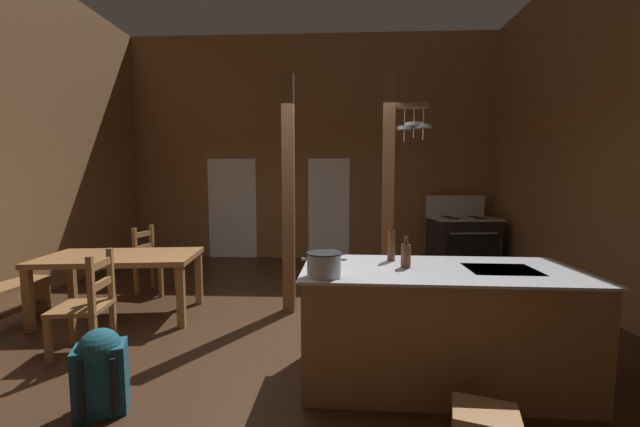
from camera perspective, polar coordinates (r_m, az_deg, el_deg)
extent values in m
cube|color=#382316|center=(4.06, -5.42, -19.01)|extent=(8.10, 8.52, 0.10)
cube|color=brown|center=(7.64, -1.37, 10.00)|extent=(8.10, 0.14, 4.50)
cube|color=white|center=(7.85, -13.44, 0.76)|extent=(1.00, 0.01, 2.05)
cube|color=white|center=(7.54, 1.37, 0.73)|extent=(0.84, 0.01, 2.05)
cube|color=olive|center=(3.22, 17.84, -16.23)|extent=(2.12, 0.95, 0.90)
cube|color=#B7BABF|center=(3.08, 18.08, -8.24)|extent=(2.18, 1.01, 0.02)
cube|color=black|center=(3.23, 26.32, -7.76)|extent=(0.53, 0.41, 0.00)
cube|color=black|center=(3.76, 16.01, -19.56)|extent=(2.00, 0.09, 0.10)
cube|color=black|center=(7.25, 21.21, -4.38)|extent=(1.18, 0.88, 0.90)
cube|color=black|center=(6.92, 22.55, -5.13)|extent=(0.93, 0.11, 0.52)
cylinder|color=#B7BABF|center=(6.85, 22.73, -2.86)|extent=(0.82, 0.12, 0.02)
cube|color=#B7BABF|center=(7.19, 21.33, -0.72)|extent=(1.22, 0.92, 0.03)
cube|color=#B7BABF|center=(7.50, 20.22, 1.11)|extent=(1.14, 0.17, 0.40)
cylinder|color=black|center=(7.16, 23.65, -0.67)|extent=(0.22, 0.22, 0.01)
cylinder|color=black|center=(6.95, 20.02, -0.71)|extent=(0.22, 0.22, 0.01)
cylinder|color=black|center=(7.43, 22.57, -0.43)|extent=(0.22, 0.22, 0.01)
cylinder|color=black|center=(7.23, 19.05, -0.47)|extent=(0.22, 0.22, 0.01)
cylinder|color=black|center=(7.00, 25.15, -1.80)|extent=(0.05, 0.03, 0.04)
cylinder|color=black|center=(6.89, 23.55, -1.84)|extent=(0.05, 0.03, 0.04)
cylinder|color=black|center=(6.80, 21.90, -1.87)|extent=(0.05, 0.03, 0.04)
cylinder|color=black|center=(6.70, 20.20, -1.91)|extent=(0.05, 0.03, 0.04)
cube|color=brown|center=(4.45, 10.50, 2.73)|extent=(0.16, 0.16, 2.85)
cube|color=brown|center=(4.53, 13.14, 15.96)|extent=(0.51, 0.15, 0.06)
cylinder|color=#B7BABF|center=(4.51, 12.97, 14.49)|extent=(0.01, 0.01, 0.24)
cylinder|color=#B7BABF|center=(4.49, 12.93, 12.75)|extent=(0.19, 0.19, 0.04)
cylinder|color=#B7BABF|center=(4.48, 12.91, 11.73)|extent=(0.02, 0.02, 0.14)
cylinder|color=#B7BABF|center=(4.51, 14.36, 14.70)|extent=(0.01, 0.01, 0.20)
cylinder|color=#B7BABF|center=(4.50, 14.33, 13.22)|extent=(0.23, 0.23, 0.04)
cylinder|color=#B7BABF|center=(4.49, 14.30, 12.21)|extent=(0.02, 0.02, 0.14)
cylinder|color=#B7BABF|center=(4.52, 15.74, 14.48)|extent=(0.01, 0.01, 0.22)
cylinder|color=#B7BABF|center=(4.50, 15.70, 12.84)|extent=(0.21, 0.21, 0.04)
cylinder|color=#B7BABF|center=(4.49, 15.67, 11.82)|extent=(0.02, 0.02, 0.14)
cube|color=brown|center=(4.44, -4.91, 2.79)|extent=(0.14, 0.14, 2.85)
cube|color=olive|center=(2.57, 24.31, -26.40)|extent=(0.43, 0.37, 0.04)
cube|color=olive|center=(4.93, -28.49, -5.98)|extent=(1.80, 1.10, 0.06)
cube|color=olive|center=(5.70, -34.06, -8.60)|extent=(0.09, 0.09, 0.68)
cube|color=olive|center=(5.12, -18.27, -9.47)|extent=(0.09, 0.09, 0.68)
cube|color=olive|center=(5.06, -38.48, -10.50)|extent=(0.09, 0.09, 0.68)
cube|color=olive|center=(4.39, -20.75, -11.98)|extent=(0.09, 0.09, 0.68)
cube|color=olive|center=(5.82, -24.03, -6.97)|extent=(0.49, 0.49, 0.04)
cube|color=olive|center=(5.93, -21.36, -8.90)|extent=(0.06, 0.06, 0.41)
cube|color=olive|center=(5.62, -23.42, -9.74)|extent=(0.06, 0.06, 0.41)
cube|color=olive|center=(6.08, -24.52, -6.06)|extent=(0.06, 0.06, 0.95)
cube|color=olive|center=(5.77, -26.68, -6.72)|extent=(0.06, 0.06, 0.95)
cube|color=olive|center=(5.86, -25.71, -2.88)|extent=(0.09, 0.38, 0.07)
cube|color=olive|center=(5.89, -25.64, -4.72)|extent=(0.09, 0.38, 0.07)
cube|color=olive|center=(4.17, -33.04, -12.13)|extent=(0.50, 0.50, 0.04)
cube|color=olive|center=(4.17, -36.52, -15.56)|extent=(0.06, 0.06, 0.41)
cube|color=olive|center=(4.48, -33.98, -14.01)|extent=(0.06, 0.06, 0.41)
cube|color=olive|center=(3.91, -31.82, -12.50)|extent=(0.06, 0.06, 0.95)
cube|color=olive|center=(4.24, -29.55, -11.05)|extent=(0.06, 0.06, 0.95)
cube|color=olive|center=(3.99, -30.88, -6.71)|extent=(0.09, 0.38, 0.07)
cube|color=olive|center=(4.03, -30.75, -9.36)|extent=(0.09, 0.38, 0.07)
cube|color=olive|center=(5.80, -37.59, -9.99)|extent=(0.31, 0.07, 0.40)
cube|color=#194756|center=(3.17, -30.80, -21.16)|extent=(0.38, 0.33, 0.48)
cube|color=#194756|center=(3.32, -30.33, -21.30)|extent=(0.23, 0.14, 0.17)
cylinder|color=black|center=(3.08, -33.12, -22.09)|extent=(0.05, 0.05, 0.38)
cylinder|color=black|center=(3.05, -29.31, -22.23)|extent=(0.05, 0.05, 0.38)
sphere|color=#194756|center=(3.09, -31.00, -17.47)|extent=(0.36, 0.36, 0.27)
cylinder|color=#B7BABF|center=(2.67, 0.63, -7.99)|extent=(0.25, 0.25, 0.17)
cylinder|color=black|center=(2.65, 0.63, -6.14)|extent=(0.25, 0.25, 0.01)
cylinder|color=#B7BABF|center=(2.67, -2.35, -7.08)|extent=(0.05, 0.02, 0.02)
cylinder|color=#B7BABF|center=(2.66, 3.62, -7.13)|extent=(0.05, 0.02, 0.02)
cylinder|color=slate|center=(3.23, 1.12, -6.51)|extent=(0.21, 0.21, 0.07)
cylinder|color=black|center=(3.23, 1.12, -5.86)|extent=(0.17, 0.17, 0.00)
cylinder|color=#56331E|center=(3.23, 10.99, -4.92)|extent=(0.07, 0.07, 0.26)
cylinder|color=#56331E|center=(3.21, 11.04, -1.83)|extent=(0.03, 0.03, 0.09)
cylinder|color=#56331E|center=(3.01, 13.16, -6.43)|extent=(0.08, 0.08, 0.18)
cylinder|color=#56331E|center=(2.99, 13.21, -4.09)|extent=(0.03, 0.03, 0.06)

